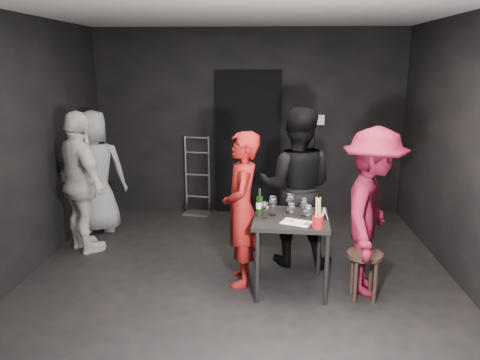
# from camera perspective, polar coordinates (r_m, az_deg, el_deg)

# --- Properties ---
(floor) EXTENTS (4.50, 5.00, 0.02)m
(floor) POSITION_cam_1_polar(r_m,az_deg,el_deg) (4.92, -0.20, -12.56)
(floor) COLOR black
(floor) RESTS_ON ground
(ceiling) EXTENTS (4.50, 5.00, 0.02)m
(ceiling) POSITION_cam_1_polar(r_m,az_deg,el_deg) (4.42, -0.23, 20.52)
(ceiling) COLOR silver
(ceiling) RESTS_ON ground
(wall_back) EXTENTS (4.50, 0.04, 2.70)m
(wall_back) POSITION_cam_1_polar(r_m,az_deg,el_deg) (6.94, 1.04, 7.03)
(wall_back) COLOR black
(wall_back) RESTS_ON ground
(wall_front) EXTENTS (4.50, 0.04, 2.70)m
(wall_front) POSITION_cam_1_polar(r_m,az_deg,el_deg) (2.09, -4.41, -10.19)
(wall_front) COLOR black
(wall_front) RESTS_ON ground
(wall_left) EXTENTS (0.04, 5.00, 2.70)m
(wall_left) POSITION_cam_1_polar(r_m,az_deg,el_deg) (5.13, -26.23, 3.04)
(wall_left) COLOR black
(wall_left) RESTS_ON ground
(wall_right) EXTENTS (0.04, 5.00, 2.70)m
(wall_right) POSITION_cam_1_polar(r_m,az_deg,el_deg) (4.89, 27.17, 2.45)
(wall_right) COLOR black
(wall_right) RESTS_ON ground
(doorway) EXTENTS (0.95, 0.10, 2.10)m
(doorway) POSITION_cam_1_polar(r_m,az_deg,el_deg) (6.93, 1.01, 4.51)
(doorway) COLOR black
(doorway) RESTS_ON ground
(wallbox_upper) EXTENTS (0.12, 0.06, 0.12)m
(wallbox_upper) POSITION_cam_1_polar(r_m,az_deg,el_deg) (6.90, 8.16, 7.69)
(wallbox_upper) COLOR #B7B7B2
(wallbox_upper) RESTS_ON wall_back
(wallbox_lower) EXTENTS (0.10, 0.06, 0.14)m
(wallbox_lower) POSITION_cam_1_polar(r_m,az_deg,el_deg) (6.93, 9.81, 7.23)
(wallbox_lower) COLOR #B7B7B2
(wallbox_lower) RESTS_ON wall_back
(hand_truck) EXTENTS (0.39, 0.33, 1.16)m
(hand_truck) POSITION_cam_1_polar(r_m,az_deg,el_deg) (7.07, -5.18, -2.32)
(hand_truck) COLOR #B2B2B7
(hand_truck) RESTS_ON floor
(tasting_table) EXTENTS (0.72, 0.72, 0.75)m
(tasting_table) POSITION_cam_1_polar(r_m,az_deg,el_deg) (4.61, 6.22, -5.67)
(tasting_table) COLOR black
(tasting_table) RESTS_ON floor
(stool) EXTENTS (0.33, 0.33, 0.47)m
(stool) POSITION_cam_1_polar(r_m,az_deg,el_deg) (4.64, 14.93, -9.71)
(stool) COLOR black
(stool) RESTS_ON floor
(server_red) EXTENTS (0.41, 0.61, 1.64)m
(server_red) POSITION_cam_1_polar(r_m,az_deg,el_deg) (4.66, 0.20, -3.21)
(server_red) COLOR maroon
(server_red) RESTS_ON floor
(woman_black) EXTENTS (1.06, 0.68, 2.05)m
(woman_black) POSITION_cam_1_polar(r_m,az_deg,el_deg) (5.13, 6.88, 0.71)
(woman_black) COLOR black
(woman_black) RESTS_ON floor
(man_maroon) EXTENTS (0.89, 1.26, 1.78)m
(man_maroon) POSITION_cam_1_polar(r_m,az_deg,el_deg) (4.64, 15.83, -2.92)
(man_maroon) COLOR maroon
(man_maroon) RESTS_ON floor
(bystander_cream) EXTENTS (1.17, 1.14, 1.89)m
(bystander_cream) POSITION_cam_1_polar(r_m,az_deg,el_deg) (5.74, -18.91, 0.63)
(bystander_cream) COLOR silver
(bystander_cream) RESTS_ON floor
(bystander_grey) EXTENTS (0.93, 0.62, 1.76)m
(bystander_grey) POSITION_cam_1_polar(r_m,az_deg,el_deg) (6.42, -17.32, 1.53)
(bystander_grey) COLOR gray
(bystander_grey) RESTS_ON floor
(tasting_mat) EXTENTS (0.32, 0.27, 0.00)m
(tasting_mat) POSITION_cam_1_polar(r_m,az_deg,el_deg) (4.43, 6.87, -5.17)
(tasting_mat) COLOR white
(tasting_mat) RESTS_ON tasting_table
(wine_glass_a) EXTENTS (0.07, 0.07, 0.18)m
(wine_glass_a) POSITION_cam_1_polar(r_m,az_deg,el_deg) (4.50, 3.04, -3.60)
(wine_glass_a) COLOR white
(wine_glass_a) RESTS_ON tasting_table
(wine_glass_b) EXTENTS (0.10, 0.10, 0.22)m
(wine_glass_b) POSITION_cam_1_polar(r_m,az_deg,el_deg) (4.58, 4.02, -3.04)
(wine_glass_b) COLOR white
(wine_glass_b) RESTS_ON tasting_table
(wine_glass_c) EXTENTS (0.10, 0.10, 0.22)m
(wine_glass_c) POSITION_cam_1_polar(r_m,az_deg,el_deg) (4.66, 6.12, -2.78)
(wine_glass_c) COLOR white
(wine_glass_c) RESTS_ON tasting_table
(wine_glass_d) EXTENTS (0.08, 0.08, 0.20)m
(wine_glass_d) POSITION_cam_1_polar(r_m,az_deg,el_deg) (4.43, 6.27, -3.85)
(wine_glass_d) COLOR white
(wine_glass_d) RESTS_ON tasting_table
(wine_glass_e) EXTENTS (0.09, 0.09, 0.21)m
(wine_glass_e) POSITION_cam_1_polar(r_m,az_deg,el_deg) (4.36, 8.27, -4.13)
(wine_glass_e) COLOR white
(wine_glass_e) RESTS_ON tasting_table
(wine_glass_f) EXTENTS (0.10, 0.10, 0.20)m
(wine_glass_f) POSITION_cam_1_polar(r_m,az_deg,el_deg) (4.58, 7.78, -3.25)
(wine_glass_f) COLOR white
(wine_glass_f) RESTS_ON tasting_table
(wine_bottle) EXTENTS (0.07, 0.07, 0.27)m
(wine_bottle) POSITION_cam_1_polar(r_m,az_deg,el_deg) (4.57, 2.38, -3.09)
(wine_bottle) COLOR black
(wine_bottle) RESTS_ON tasting_table
(breadstick_cup) EXTENTS (0.10, 0.10, 0.31)m
(breadstick_cup) POSITION_cam_1_polar(r_m,az_deg,el_deg) (4.28, 9.51, -4.04)
(breadstick_cup) COLOR #AD0F13
(breadstick_cup) RESTS_ON tasting_table
(reserved_card) EXTENTS (0.08, 0.12, 0.09)m
(reserved_card) POSITION_cam_1_polar(r_m,az_deg,el_deg) (4.59, 10.09, -4.03)
(reserved_card) COLOR white
(reserved_card) RESTS_ON tasting_table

